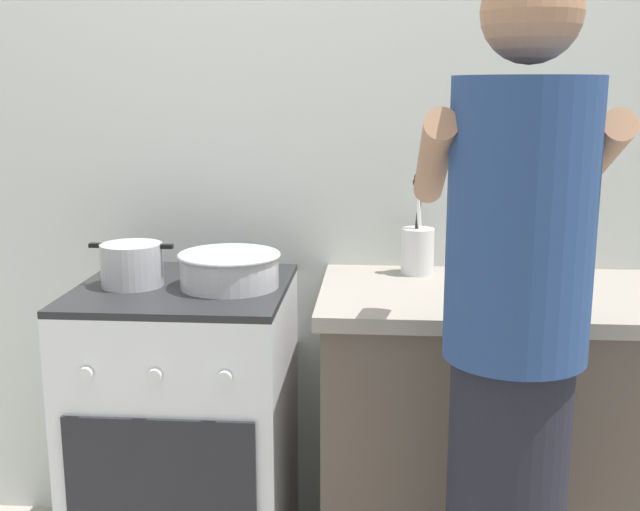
{
  "coord_description": "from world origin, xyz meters",
  "views": [
    {
      "loc": [
        0.21,
        -2.01,
        1.46
      ],
      "look_at": [
        0.05,
        0.12,
        1.0
      ],
      "focal_mm": 44.24,
      "sensor_mm": 36.0,
      "label": 1
    }
  ],
  "objects_px": {
    "pot": "(132,265)",
    "person": "(512,373)",
    "stove_range": "(188,431)",
    "spice_bottle": "(507,282)",
    "utensil_crock": "(418,245)",
    "mixing_bowl": "(229,268)"
  },
  "relations": [
    {
      "from": "pot",
      "to": "spice_bottle",
      "type": "height_order",
      "value": "pot"
    },
    {
      "from": "pot",
      "to": "person",
      "type": "relative_size",
      "value": 0.14
    },
    {
      "from": "utensil_crock",
      "to": "person",
      "type": "height_order",
      "value": "person"
    },
    {
      "from": "stove_range",
      "to": "mixing_bowl",
      "type": "height_order",
      "value": "mixing_bowl"
    },
    {
      "from": "stove_range",
      "to": "spice_bottle",
      "type": "bearing_deg",
      "value": -4.13
    },
    {
      "from": "utensil_crock",
      "to": "person",
      "type": "distance_m",
      "value": 0.77
    },
    {
      "from": "person",
      "to": "utensil_crock",
      "type": "bearing_deg",
      "value": 102.95
    },
    {
      "from": "pot",
      "to": "utensil_crock",
      "type": "xyz_separation_m",
      "value": [
        0.82,
        0.21,
        0.03
      ]
    },
    {
      "from": "stove_range",
      "to": "person",
      "type": "relative_size",
      "value": 0.53
    },
    {
      "from": "stove_range",
      "to": "utensil_crock",
      "type": "xyz_separation_m",
      "value": [
        0.68,
        0.2,
        0.54
      ]
    },
    {
      "from": "utensil_crock",
      "to": "spice_bottle",
      "type": "distance_m",
      "value": 0.35
    },
    {
      "from": "spice_bottle",
      "to": "utensil_crock",
      "type": "bearing_deg",
      "value": 130.92
    },
    {
      "from": "spice_bottle",
      "to": "pot",
      "type": "bearing_deg",
      "value": 177.28
    },
    {
      "from": "stove_range",
      "to": "pot",
      "type": "xyz_separation_m",
      "value": [
        -0.14,
        -0.02,
        0.51
      ]
    },
    {
      "from": "utensil_crock",
      "to": "mixing_bowl",
      "type": "bearing_deg",
      "value": -159.19
    },
    {
      "from": "mixing_bowl",
      "to": "spice_bottle",
      "type": "height_order",
      "value": "mixing_bowl"
    },
    {
      "from": "pot",
      "to": "utensil_crock",
      "type": "relative_size",
      "value": 0.78
    },
    {
      "from": "mixing_bowl",
      "to": "person",
      "type": "distance_m",
      "value": 0.9
    },
    {
      "from": "pot",
      "to": "person",
      "type": "height_order",
      "value": "person"
    },
    {
      "from": "stove_range",
      "to": "pot",
      "type": "bearing_deg",
      "value": -173.57
    },
    {
      "from": "spice_bottle",
      "to": "person",
      "type": "distance_m",
      "value": 0.49
    },
    {
      "from": "person",
      "to": "mixing_bowl",
      "type": "bearing_deg",
      "value": 142.91
    }
  ]
}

